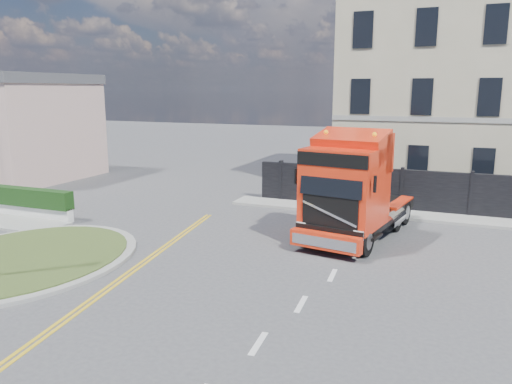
% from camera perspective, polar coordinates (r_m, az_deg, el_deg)
% --- Properties ---
extents(ground, '(120.00, 120.00, 0.00)m').
position_cam_1_polar(ground, '(17.09, -0.73, -7.73)').
color(ground, '#424244').
rests_on(ground, ground).
extents(traffic_island, '(6.80, 6.80, 0.17)m').
position_cam_1_polar(traffic_island, '(18.62, -25.06, -6.95)').
color(traffic_island, gray).
rests_on(traffic_island, ground).
extents(hedge_wall, '(8.00, 0.55, 1.35)m').
position_cam_1_polar(hedge_wall, '(25.71, -27.11, -0.69)').
color(hedge_wall, silver).
rests_on(hedge_wall, ground).
extents(seaside_bldg_pink, '(8.00, 8.00, 6.00)m').
position_cam_1_polar(seaside_bldg_pink, '(35.55, -25.87, 6.21)').
color(seaside_bldg_pink, '#C3A098').
rests_on(seaside_bldg_pink, ground).
extents(hoarding_fence, '(18.80, 0.25, 2.00)m').
position_cam_1_polar(hoarding_fence, '(24.33, 22.26, -0.28)').
color(hoarding_fence, black).
rests_on(hoarding_fence, ground).
extents(georgian_building, '(12.30, 10.30, 12.80)m').
position_cam_1_polar(georgian_building, '(31.37, 21.93, 11.04)').
color(georgian_building, '#B7AD91').
rests_on(georgian_building, ground).
extents(pavement_far, '(20.00, 1.60, 0.12)m').
position_cam_1_polar(pavement_far, '(23.65, 20.76, -2.83)').
color(pavement_far, gray).
rests_on(pavement_far, ground).
extents(truck, '(3.65, 7.17, 4.10)m').
position_cam_1_polar(truck, '(19.07, 10.82, -0.15)').
color(truck, black).
rests_on(truck, ground).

